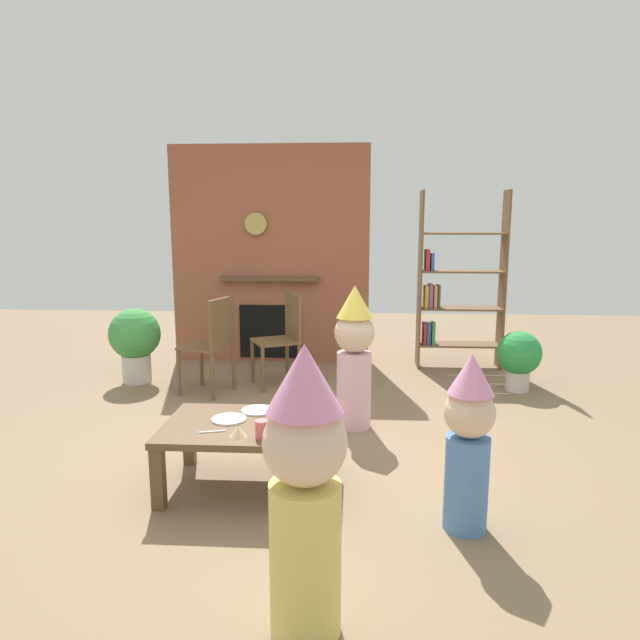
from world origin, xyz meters
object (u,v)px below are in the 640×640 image
at_px(paper_cup_near_right, 297,416).
at_px(dining_chair_left, 214,340).
at_px(paper_plate_front, 229,419).
at_px(paper_plate_rear, 258,410).
at_px(child_by_the_chairs, 354,353).
at_px(dining_chair_middle, 284,333).
at_px(potted_plant_short, 135,339).
at_px(birthday_cake_slice, 238,431).
at_px(child_with_cone_hat, 305,485).
at_px(bookshelf, 453,289).
at_px(child_in_pink, 468,438).
at_px(paper_cup_near_left, 282,406).
at_px(potted_plant_tall, 519,356).
at_px(coffee_table, 248,433).
at_px(paper_cup_center, 261,429).

xyz_separation_m(paper_cup_near_right, dining_chair_left, (-0.94, 1.82, 0.06)).
height_order(paper_cup_near_right, paper_plate_front, paper_cup_near_right).
distance_m(paper_plate_rear, child_by_the_chairs, 1.04).
xyz_separation_m(dining_chair_middle, potted_plant_short, (-1.48, -0.00, -0.07)).
height_order(dining_chair_left, dining_chair_middle, same).
distance_m(paper_plate_rear, dining_chair_middle, 1.94).
relative_size(paper_cup_near_right, birthday_cake_slice, 1.10).
bearing_deg(child_with_cone_hat, birthday_cake_slice, 4.63).
bearing_deg(dining_chair_left, dining_chair_middle, -131.91).
xyz_separation_m(bookshelf, child_in_pink, (-0.48, -3.32, -0.36)).
relative_size(bookshelf, paper_cup_near_left, 22.10).
distance_m(dining_chair_middle, potted_plant_short, 1.48).
xyz_separation_m(paper_cup_near_left, potted_plant_short, (-1.71, 1.93, -0.01)).
height_order(bookshelf, paper_cup_near_right, bookshelf).
height_order(paper_plate_rear, birthday_cake_slice, birthday_cake_slice).
bearing_deg(birthday_cake_slice, potted_plant_short, 122.78).
distance_m(bookshelf, potted_plant_tall, 1.11).
relative_size(child_with_cone_hat, potted_plant_tall, 2.03).
relative_size(coffee_table, child_in_pink, 1.06).
relative_size(child_with_cone_hat, child_by_the_chairs, 1.04).
xyz_separation_m(paper_cup_near_right, child_with_cone_hat, (0.15, -1.17, 0.15)).
bearing_deg(paper_plate_rear, paper_plate_front, -131.42).
xyz_separation_m(birthday_cake_slice, child_with_cone_hat, (0.46, -0.97, 0.18)).
distance_m(bookshelf, paper_cup_near_right, 3.28).
relative_size(paper_plate_rear, birthday_cake_slice, 2.04).
bearing_deg(paper_plate_rear, birthday_cake_slice, -94.97).
height_order(bookshelf, paper_cup_near_left, bookshelf).
distance_m(dining_chair_left, potted_plant_tall, 2.84).
bearing_deg(birthday_cake_slice, child_in_pink, -8.55).
xyz_separation_m(child_with_cone_hat, child_by_the_chairs, (0.18, 2.22, -0.02)).
distance_m(paper_cup_center, paper_plate_front, 0.36).
bearing_deg(bookshelf, paper_cup_near_left, -118.91).
relative_size(bookshelf, coffee_table, 1.92).
relative_size(paper_plate_front, dining_chair_left, 0.23).
distance_m(paper_cup_near_left, dining_chair_middle, 1.95).
bearing_deg(birthday_cake_slice, dining_chair_left, 107.54).
bearing_deg(child_by_the_chairs, paper_cup_near_left, 2.94).
relative_size(paper_cup_near_left, child_with_cone_hat, 0.07).
bearing_deg(child_by_the_chairs, potted_plant_tall, 155.28).
relative_size(paper_cup_near_right, potted_plant_tall, 0.19).
relative_size(child_in_pink, child_by_the_chairs, 0.84).
bearing_deg(paper_cup_near_left, dining_chair_left, 117.47).
distance_m(coffee_table, child_in_pink, 1.28).
bearing_deg(birthday_cake_slice, potted_plant_tall, 46.36).
height_order(paper_cup_near_right, potted_plant_tall, potted_plant_tall).
relative_size(paper_plate_front, child_with_cone_hat, 0.18).
bearing_deg(child_by_the_chairs, paper_cup_center, 9.22).
xyz_separation_m(paper_cup_near_right, potted_plant_tall, (1.88, 2.10, -0.12)).
distance_m(paper_cup_near_right, birthday_cake_slice, 0.36).
relative_size(coffee_table, dining_chair_middle, 1.10).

